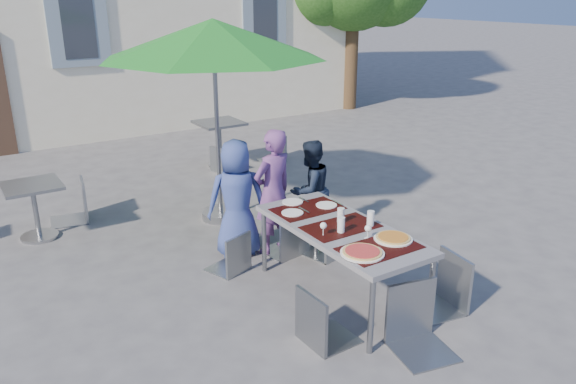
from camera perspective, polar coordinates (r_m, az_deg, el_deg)
ground at (r=5.34m, az=1.62°, el=-12.55°), size 90.00×90.00×0.00m
dining_table at (r=5.36m, az=5.37°, el=-4.09°), size 0.80×1.85×0.76m
pizza_near_left at (r=4.82m, az=7.56°, el=-6.09°), size 0.38×0.38×0.03m
pizza_near_right at (r=5.13m, az=10.63°, el=-4.61°), size 0.35×0.35×0.03m
glassware at (r=5.27m, az=6.30°, el=-2.97°), size 0.58×0.49×0.15m
place_settings at (r=5.78m, az=1.65°, el=-1.47°), size 0.67×0.49×0.01m
child_0 at (r=6.28m, az=-5.21°, el=-0.66°), size 0.76×0.61×1.34m
child_1 at (r=6.30m, az=-1.54°, el=-0.01°), size 0.59×0.45×1.45m
child_2 at (r=6.72m, az=2.24°, el=0.22°), size 0.64×0.44×1.22m
chair_0 at (r=5.93m, az=-5.76°, el=-3.87°), size 0.48×0.48×0.84m
chair_1 at (r=6.25m, az=0.07°, el=-1.63°), size 0.50×0.50×0.98m
chair_2 at (r=6.24m, az=4.45°, el=-1.51°), size 0.55×0.56×1.02m
chair_3 at (r=4.71m, az=3.41°, el=-9.49°), size 0.44×0.43×0.95m
chair_4 at (r=5.40m, az=16.01°, el=-5.73°), size 0.52×0.51×1.02m
chair_5 at (r=4.77m, az=13.32°, el=-8.73°), size 0.55×0.56×1.06m
patio_umbrella at (r=6.99m, az=-7.59°, el=15.05°), size 2.76×2.76×2.55m
cafe_table_0 at (r=7.39m, az=-24.36°, el=-1.04°), size 0.65×0.65×0.69m
bg_chair_r_0 at (r=7.73m, az=-21.06°, el=1.54°), size 0.53×0.53×1.03m
cafe_table_1 at (r=9.62m, az=-6.95°, el=5.75°), size 0.73×0.73×0.78m
bg_chair_l_1 at (r=9.30m, az=-6.75°, el=4.90°), size 0.49×0.49×0.84m
bg_chair_r_1 at (r=9.88m, az=-1.24°, el=6.21°), size 0.45×0.45×0.92m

